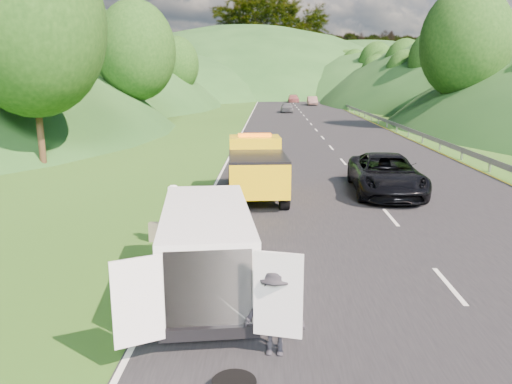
{
  "coord_description": "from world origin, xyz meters",
  "views": [
    {
      "loc": [
        -1.35,
        -13.35,
        4.95
      ],
      "look_at": [
        -1.79,
        2.37,
        1.3
      ],
      "focal_mm": 35.0,
      "sensor_mm": 36.0,
      "label": 1
    }
  ],
  "objects_px": {
    "worker": "(275,355)",
    "suitcase": "(155,232)",
    "woman": "(177,245)",
    "tow_truck": "(256,168)",
    "child": "(248,261)",
    "passing_suv": "(385,194)",
    "white_van": "(207,246)"
  },
  "relations": [
    {
      "from": "worker",
      "to": "tow_truck",
      "type": "bearing_deg",
      "value": 97.59
    },
    {
      "from": "child",
      "to": "white_van",
      "type": "bearing_deg",
      "value": -83.67
    },
    {
      "from": "woman",
      "to": "passing_suv",
      "type": "xyz_separation_m",
      "value": [
        7.77,
        6.98,
        0.0
      ]
    },
    {
      "from": "woman",
      "to": "passing_suv",
      "type": "height_order",
      "value": "woman"
    },
    {
      "from": "worker",
      "to": "passing_suv",
      "type": "bearing_deg",
      "value": 73.76
    },
    {
      "from": "white_van",
      "to": "suitcase",
      "type": "height_order",
      "value": "white_van"
    },
    {
      "from": "suitcase",
      "to": "passing_suv",
      "type": "height_order",
      "value": "passing_suv"
    },
    {
      "from": "child",
      "to": "passing_suv",
      "type": "relative_size",
      "value": 0.17
    },
    {
      "from": "white_van",
      "to": "child",
      "type": "xyz_separation_m",
      "value": [
        0.84,
        2.14,
        -1.18
      ]
    },
    {
      "from": "woman",
      "to": "suitcase",
      "type": "bearing_deg",
      "value": 59.0
    },
    {
      "from": "woman",
      "to": "child",
      "type": "xyz_separation_m",
      "value": [
        2.19,
        -1.29,
        0.0
      ]
    },
    {
      "from": "woman",
      "to": "suitcase",
      "type": "relative_size",
      "value": 3.06
    },
    {
      "from": "white_van",
      "to": "suitcase",
      "type": "xyz_separation_m",
      "value": [
        -2.06,
        3.75,
        -0.88
      ]
    },
    {
      "from": "tow_truck",
      "to": "suitcase",
      "type": "xyz_separation_m",
      "value": [
        -2.92,
        -5.88,
        -0.95
      ]
    },
    {
      "from": "passing_suv",
      "to": "worker",
      "type": "bearing_deg",
      "value": -107.51
    },
    {
      "from": "woman",
      "to": "worker",
      "type": "distance_m",
      "value": 6.66
    },
    {
      "from": "passing_suv",
      "to": "suitcase",
      "type": "bearing_deg",
      "value": -138.78
    },
    {
      "from": "tow_truck",
      "to": "worker",
      "type": "bearing_deg",
      "value": -91.44
    },
    {
      "from": "woman",
      "to": "child",
      "type": "bearing_deg",
      "value": -127.47
    },
    {
      "from": "child",
      "to": "worker",
      "type": "bearing_deg",
      "value": -53.7
    },
    {
      "from": "tow_truck",
      "to": "child",
      "type": "height_order",
      "value": "tow_truck"
    },
    {
      "from": "worker",
      "to": "suitcase",
      "type": "xyz_separation_m",
      "value": [
        -3.61,
        6.32,
        0.3
      ]
    },
    {
      "from": "white_van",
      "to": "woman",
      "type": "height_order",
      "value": "white_van"
    },
    {
      "from": "worker",
      "to": "suitcase",
      "type": "bearing_deg",
      "value": 124.11
    },
    {
      "from": "passing_suv",
      "to": "woman",
      "type": "bearing_deg",
      "value": -134.98
    },
    {
      "from": "suitcase",
      "to": "passing_suv",
      "type": "bearing_deg",
      "value": 38.13
    },
    {
      "from": "child",
      "to": "suitcase",
      "type": "distance_m",
      "value": 3.33
    },
    {
      "from": "worker",
      "to": "woman",
      "type": "bearing_deg",
      "value": 120.13
    },
    {
      "from": "child",
      "to": "tow_truck",
      "type": "bearing_deg",
      "value": 117.65
    },
    {
      "from": "child",
      "to": "woman",
      "type": "bearing_deg",
      "value": 177.24
    },
    {
      "from": "child",
      "to": "worker",
      "type": "height_order",
      "value": "worker"
    },
    {
      "from": "tow_truck",
      "to": "worker",
      "type": "distance_m",
      "value": 12.28
    }
  ]
}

